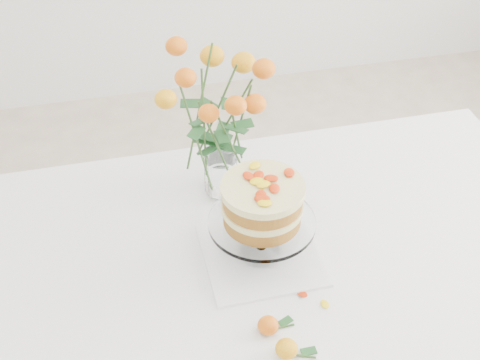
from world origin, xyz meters
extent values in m
cube|color=tan|center=(0.00, 0.00, 0.73)|extent=(1.40, 0.90, 0.04)
cylinder|color=tan|center=(-0.62, 0.37, 0.35)|extent=(0.06, 0.06, 0.71)
cylinder|color=tan|center=(0.62, 0.37, 0.35)|extent=(0.06, 0.06, 0.71)
cube|color=white|center=(0.00, 0.00, 0.75)|extent=(1.42, 0.92, 0.01)
cube|color=white|center=(0.00, 0.46, 0.65)|extent=(1.42, 0.01, 0.20)
cube|color=white|center=(-0.08, 0.00, 0.76)|extent=(0.27, 0.27, 0.01)
cylinder|color=white|center=(-0.08, 0.00, 0.82)|extent=(0.02, 0.02, 0.08)
cylinder|color=white|center=(-0.08, 0.00, 0.87)|extent=(0.25, 0.25, 0.01)
cylinder|color=#976622|center=(-0.08, 0.00, 0.89)|extent=(0.23, 0.23, 0.04)
cylinder|color=#FFF0A4|center=(-0.08, 0.00, 0.92)|extent=(0.24, 0.24, 0.02)
cylinder|color=#976622|center=(-0.08, 0.00, 0.94)|extent=(0.23, 0.23, 0.04)
cylinder|color=#FFF0A4|center=(-0.08, 0.00, 0.97)|extent=(0.25, 0.25, 0.02)
cylinder|color=white|center=(-0.12, 0.25, 0.76)|extent=(0.07, 0.07, 0.01)
cylinder|color=white|center=(-0.12, 0.25, 0.82)|extent=(0.09, 0.09, 0.10)
ellipsoid|color=yellow|center=(-0.10, -0.29, 0.78)|extent=(0.05, 0.05, 0.04)
cylinder|color=#305421|center=(-0.07, -0.30, 0.76)|extent=(0.05, 0.03, 0.00)
ellipsoid|color=#D25F0A|center=(-0.12, -0.22, 0.78)|extent=(0.05, 0.05, 0.04)
cylinder|color=#305421|center=(-0.09, -0.22, 0.76)|extent=(0.05, 0.01, 0.00)
ellipsoid|color=yellow|center=(-0.12, -0.10, 0.76)|extent=(0.03, 0.02, 0.00)
ellipsoid|color=yellow|center=(-0.02, -0.14, 0.76)|extent=(0.03, 0.02, 0.00)
ellipsoid|color=yellow|center=(0.02, -0.18, 0.76)|extent=(0.03, 0.02, 0.00)
camera|label=1|loc=(-0.38, -1.07, 1.92)|focal=50.00mm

